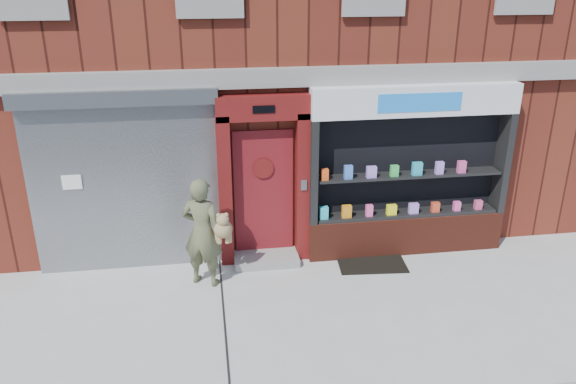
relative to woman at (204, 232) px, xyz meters
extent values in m
plane|color=#9E9E99|center=(1.78, -1.20, -0.91)|extent=(80.00, 80.00, 0.00)
cube|color=#581D14|center=(1.78, 4.80, 3.09)|extent=(12.00, 8.00, 8.00)
cube|color=gray|center=(1.78, 0.72, 2.24)|extent=(12.00, 0.16, 0.30)
cube|color=gray|center=(-1.22, 0.74, 0.49)|extent=(3.00, 0.10, 2.80)
cube|color=slate|center=(-1.22, 0.68, 2.01)|extent=(3.10, 0.30, 0.24)
cube|color=white|center=(-2.02, 0.68, 0.69)|extent=(0.30, 0.01, 0.24)
cube|color=#580F0F|center=(0.38, 0.66, 0.39)|extent=(0.22, 0.28, 2.60)
cube|color=#580F0F|center=(1.68, 0.66, 0.39)|extent=(0.22, 0.28, 2.60)
cube|color=#580F0F|center=(1.03, 0.66, 1.79)|extent=(1.50, 0.28, 0.40)
cube|color=black|center=(1.03, 0.51, 1.79)|extent=(0.35, 0.01, 0.12)
cube|color=maroon|center=(1.03, 0.77, 0.29)|extent=(1.00, 0.06, 2.20)
cylinder|color=black|center=(1.03, 0.73, 0.74)|extent=(0.28, 0.02, 0.28)
cylinder|color=#580F0F|center=(1.03, 0.72, 0.74)|extent=(0.34, 0.02, 0.34)
cube|color=gray|center=(1.03, 0.50, -0.83)|extent=(1.10, 0.55, 0.15)
cube|color=slate|center=(1.68, 0.51, 0.49)|extent=(0.10, 0.02, 0.18)
cube|color=#602316|center=(3.53, 0.60, -0.56)|extent=(3.50, 0.40, 0.70)
cube|color=black|center=(1.84, 0.60, 0.69)|extent=(0.12, 0.40, 1.80)
cube|color=black|center=(5.22, 0.60, 0.69)|extent=(0.12, 0.40, 1.80)
cube|color=black|center=(3.53, 0.79, 0.69)|extent=(3.30, 0.03, 1.80)
cube|color=black|center=(3.53, 0.60, -0.18)|extent=(3.20, 0.36, 0.06)
cube|color=black|center=(3.53, 0.60, 0.54)|extent=(3.20, 0.36, 0.04)
cube|color=white|center=(3.53, 0.60, 1.84)|extent=(3.50, 0.40, 0.50)
cube|color=blue|center=(3.53, 0.40, 1.84)|extent=(1.40, 0.01, 0.30)
cube|color=#29BBCF|center=(2.03, 0.52, -0.04)|extent=(0.15, 0.09, 0.22)
cube|color=orange|center=(2.43, 0.52, -0.04)|extent=(0.16, 0.09, 0.22)
cube|color=#FC54A0|center=(2.83, 0.52, -0.04)|extent=(0.11, 0.09, 0.20)
cube|color=#FCF71A|center=(3.23, 0.52, -0.06)|extent=(0.17, 0.09, 0.18)
cube|color=#B67EE3|center=(3.63, 0.52, -0.06)|extent=(0.16, 0.09, 0.18)
cube|color=#D54425|center=(4.03, 0.52, -0.06)|extent=(0.14, 0.09, 0.18)
cube|color=#F652A3|center=(4.43, 0.52, -0.06)|extent=(0.12, 0.09, 0.16)
cube|color=#D34676|center=(4.83, 0.52, -0.06)|extent=(0.13, 0.09, 0.16)
cube|color=#FF571A|center=(2.03, 0.52, 0.66)|extent=(0.12, 0.09, 0.19)
cube|color=#3F72D8|center=(2.43, 0.52, 0.68)|extent=(0.14, 0.09, 0.23)
cube|color=#AD83EC|center=(2.83, 0.52, 0.66)|extent=(0.16, 0.09, 0.19)
cube|color=green|center=(3.23, 0.52, 0.66)|extent=(0.13, 0.09, 0.19)
cube|color=#27A7C6|center=(3.63, 0.52, 0.68)|extent=(0.17, 0.09, 0.23)
cube|color=#AE7EE4|center=(4.03, 0.52, 0.67)|extent=(0.13, 0.09, 0.21)
cube|color=#DF4A8E|center=(4.43, 0.52, 0.67)|extent=(0.14, 0.09, 0.21)
imported|color=#55583A|center=(-0.02, 0.01, -0.01)|extent=(0.78, 0.67, 1.80)
sphere|color=olive|center=(0.30, -0.07, 0.07)|extent=(0.30, 0.30, 0.30)
sphere|color=olive|center=(0.30, -0.12, 0.24)|extent=(0.20, 0.20, 0.20)
sphere|color=olive|center=(0.24, -0.12, 0.32)|extent=(0.07, 0.07, 0.07)
sphere|color=olive|center=(0.36, -0.12, 0.32)|extent=(0.07, 0.07, 0.07)
cylinder|color=olive|center=(0.20, -0.07, -0.08)|extent=(0.07, 0.07, 0.18)
cylinder|color=olive|center=(0.40, -0.07, -0.08)|extent=(0.07, 0.07, 0.18)
cylinder|color=olive|center=(0.24, -0.09, -0.08)|extent=(0.07, 0.07, 0.18)
cylinder|color=olive|center=(0.36, -0.09, -0.08)|extent=(0.07, 0.07, 0.18)
cube|color=black|center=(2.83, 0.23, -0.89)|extent=(1.21, 0.90, 0.03)
camera|label=1|loc=(0.11, -8.03, 3.81)|focal=35.00mm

